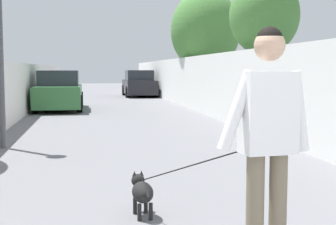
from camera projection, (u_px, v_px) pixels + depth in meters
The scene contains 9 objects.
ground_plane at pixel (118, 119), 15.17m from camera, with size 80.00×80.00×0.00m, color slate.
wall_left at pixel (3, 95), 12.59m from camera, with size 48.00×0.30×1.78m, color silver.
fence_right at pixel (233, 88), 13.65m from camera, with size 48.00×0.30×2.08m, color white.
tree_right_mid at pixel (205, 31), 20.48m from camera, with size 3.02×3.02×5.02m.
tree_right_far at pixel (264, 16), 14.66m from camera, with size 2.18×2.18×4.48m.
person_skateboarder at pixel (268, 131), 3.34m from camera, with size 0.25×0.71×1.78m.
dog at pixel (142, 191), 5.03m from camera, with size 2.06×0.83×1.06m.
car_near at pixel (59, 92), 18.47m from camera, with size 4.39×1.80×1.54m.
car_far at pixel (139, 84), 27.84m from camera, with size 4.19×1.80×1.54m.
Camera 1 is at (-1.15, 0.96, 1.57)m, focal length 50.39 mm.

